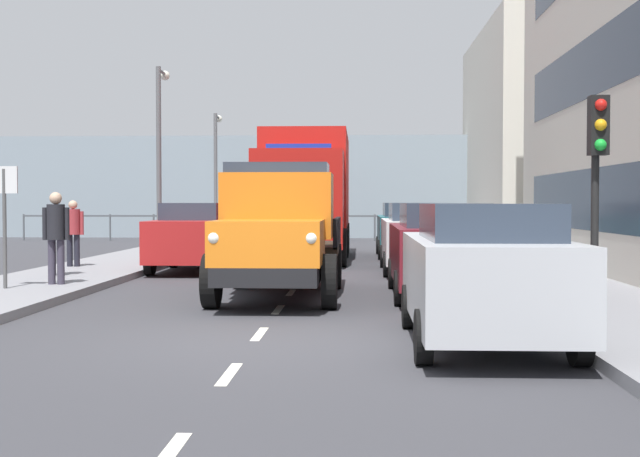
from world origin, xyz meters
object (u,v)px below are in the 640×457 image
Objects in this scene: car_white_kerbside_2 at (420,236)px; lamp_post_far at (216,162)px; lorry_cargo_red at (306,191)px; car_teal_kerbside_3 at (407,229)px; lamp_post_promenade at (160,141)px; truck_vintage_orange at (278,234)px; car_red_oppositeside_0 at (195,236)px; car_silver_kerbside_near at (484,272)px; pedestrian_strolling at (73,228)px; car_maroon_kerbside_1 at (442,248)px; street_sign at (4,205)px; traffic_light_near at (597,154)px; pedestrian_by_lamp at (56,230)px; pedestrian_couple_a at (56,227)px.

car_white_kerbside_2 is 18.30m from lamp_post_far.
car_teal_kerbside_3 is at bearing -157.54° from lorry_cargo_red.
lamp_post_promenade is 10.47m from lamp_post_far.
lorry_cargo_red is at bearing -89.02° from truck_vintage_orange.
car_white_kerbside_2 and car_red_oppositeside_0 have the same top height.
lorry_cargo_red is 1.96× the size of car_silver_kerbside_near.
pedestrian_strolling is at bearing -44.00° from truck_vintage_orange.
street_sign reaches higher than car_maroon_kerbside_1.
car_white_kerbside_2 is at bearing -116.69° from truck_vintage_orange.
car_silver_kerbside_near is at bearing 101.82° from lorry_cargo_red.
truck_vintage_orange is 7.80m from pedestrian_strolling.
lorry_cargo_red reaches higher than truck_vintage_orange.
car_maroon_kerbside_1 is 0.81× the size of lamp_post_far.
car_teal_kerbside_3 is 1.36× the size of traffic_light_near.
pedestrian_by_lamp reaches higher than car_maroon_kerbside_1.
pedestrian_strolling is at bearing -29.62° from car_maroon_kerbside_1.
car_teal_kerbside_3 is 11.90m from pedestrian_couple_a.
street_sign is (8.03, 11.43, 0.79)m from car_teal_kerbside_3.
truck_vintage_orange is at bearing 136.00° from pedestrian_strolling.
traffic_light_near is (-10.17, 4.79, 1.28)m from pedestrian_couple_a.
pedestrian_by_lamp is 0.79× the size of street_sign.
pedestrian_strolling is (8.57, 0.46, 0.21)m from car_white_kerbside_2.
car_red_oppositeside_0 is 16.65m from lamp_post_far.
street_sign reaches higher than car_white_kerbside_2.
car_maroon_kerbside_1 is 7.76m from car_red_oppositeside_0.
lorry_cargo_red reaches higher than traffic_light_near.
car_white_kerbside_2 is 2.75× the size of pedestrian_strolling.
lamp_post_far is (-0.14, -19.27, 2.32)m from pedestrian_couple_a.
pedestrian_strolling is (8.57, 6.24, 0.21)m from car_teal_kerbside_3.
pedestrian_by_lamp is 0.32× the size of lamp_post_far.
pedestrian_by_lamp reaches higher than car_silver_kerbside_near.
lamp_post_promenade is (10.02, -13.60, 1.24)m from traffic_light_near.
truck_vintage_orange is 3.16× the size of pedestrian_by_lamp.
car_maroon_kerbside_1 is 8.07m from street_sign.
traffic_light_near is 16.94m from lamp_post_promenade.
car_teal_kerbside_3 is 1.94× the size of street_sign.
traffic_light_near is (-7.75, 7.78, 1.58)m from car_red_oppositeside_0.
car_teal_kerbside_3 is at bearing -90.00° from car_white_kerbside_2.
car_red_oppositeside_0 is at bearing 111.38° from lamp_post_promenade.
car_red_oppositeside_0 is at bearing -129.00° from pedestrian_couple_a.
pedestrian_couple_a is 11.31m from traffic_light_near.
truck_vintage_orange is at bearing 75.77° from car_teal_kerbside_3.
car_teal_kerbside_3 is (0.00, -5.78, -0.00)m from car_white_kerbside_2.
traffic_light_near is at bearing 159.57° from truck_vintage_orange.
car_silver_kerbside_near is 9.41m from street_sign.
lamp_post_far is at bearing -82.04° from car_red_oppositeside_0.
lamp_post_promenade is (7.91, -0.05, 2.82)m from car_teal_kerbside_3.
lorry_cargo_red is at bearing 164.27° from lamp_post_promenade.
lamp_post_promenade is (7.91, -11.16, 2.82)m from car_maroon_kerbside_1.
pedestrian_couple_a is (8.06, 8.76, 0.30)m from car_teal_kerbside_3.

